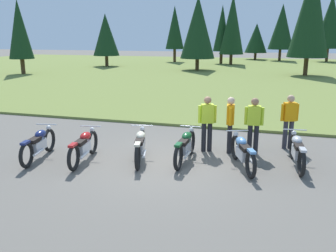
% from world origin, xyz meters
% --- Properties ---
extents(ground_plane, '(140.00, 140.00, 0.00)m').
position_xyz_m(ground_plane, '(0.00, 0.00, 0.00)').
color(ground_plane, '#605B54').
extents(grass_moorland, '(80.00, 44.00, 0.10)m').
position_xyz_m(grass_moorland, '(0.00, 26.03, 0.05)').
color(grass_moorland, olive).
rests_on(grass_moorland, ground).
extents(forest_treeline, '(41.31, 30.13, 9.07)m').
position_xyz_m(forest_treeline, '(3.42, 34.42, 4.45)').
color(forest_treeline, '#47331E').
rests_on(forest_treeline, ground).
extents(motorcycle_navy, '(0.69, 2.09, 0.88)m').
position_xyz_m(motorcycle_navy, '(-3.42, -0.65, 0.44)').
color(motorcycle_navy, black).
rests_on(motorcycle_navy, ground).
extents(motorcycle_red, '(0.65, 2.09, 0.88)m').
position_xyz_m(motorcycle_red, '(-2.10, -0.49, 0.44)').
color(motorcycle_red, black).
rests_on(motorcycle_red, ground).
extents(motorcycle_cream, '(0.78, 2.05, 0.88)m').
position_xyz_m(motorcycle_cream, '(-0.63, 0.03, 0.44)').
color(motorcycle_cream, black).
rests_on(motorcycle_cream, ground).
extents(motorcycle_british_green, '(0.62, 2.10, 0.88)m').
position_xyz_m(motorcycle_british_green, '(0.58, 0.31, 0.44)').
color(motorcycle_british_green, black).
rests_on(motorcycle_british_green, ground).
extents(motorcycle_sky_blue, '(0.94, 1.99, 0.88)m').
position_xyz_m(motorcycle_sky_blue, '(2.14, 0.24, 0.44)').
color(motorcycle_sky_blue, black).
rests_on(motorcycle_sky_blue, ground).
extents(motorcycle_silver, '(0.62, 2.10, 0.88)m').
position_xyz_m(motorcycle_silver, '(3.52, 0.77, 0.44)').
color(motorcycle_silver, black).
rests_on(motorcycle_silver, ground).
extents(rider_in_hivis_vest, '(0.52, 0.33, 1.67)m').
position_xyz_m(rider_in_hivis_vest, '(3.33, 2.35, 0.95)').
color(rider_in_hivis_vest, '#2D2D38').
rests_on(rider_in_hivis_vest, ground).
extents(rider_checking_bike, '(0.55, 0.25, 1.67)m').
position_xyz_m(rider_checking_bike, '(2.32, 1.51, 0.95)').
color(rider_checking_bike, black).
rests_on(rider_checking_bike, ground).
extents(rider_near_row_end, '(0.52, 0.33, 1.67)m').
position_xyz_m(rider_near_row_end, '(0.98, 1.38, 0.95)').
color(rider_near_row_end, black).
rests_on(rider_near_row_end, ground).
extents(rider_with_back_turned, '(0.26, 0.55, 1.67)m').
position_xyz_m(rider_with_back_turned, '(1.65, 1.47, 0.95)').
color(rider_with_back_turned, black).
rests_on(rider_with_back_turned, ground).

